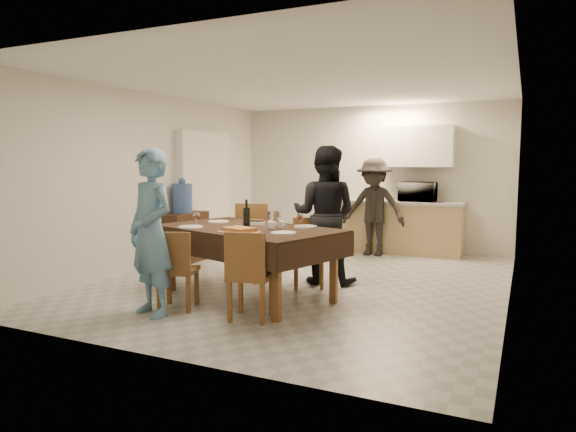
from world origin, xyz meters
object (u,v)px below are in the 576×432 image
person_near (151,233)px  person_far (325,215)px  water_pitcher (273,220)px  microwave (418,192)px  dining_table (248,231)px  console (183,237)px  water_jug (182,198)px  wine_bottle (247,213)px  savoury_tart (239,230)px  person_kitchen (374,207)px

person_near → person_far: person_far is taller
water_pitcher → microwave: (0.89, 3.77, 0.15)m
water_pitcher → microwave: microwave is taller
microwave → dining_table: bearing=71.6°
console → water_jug: size_ratio=1.84×
water_pitcher → person_far: (0.20, 1.10, -0.03)m
dining_table → microwave: 3.93m
water_pitcher → wine_bottle: bearing=166.0°
wine_bottle → savoury_tart: (0.15, -0.43, -0.14)m
savoury_tart → person_far: 1.50m
dining_table → person_far: person_far is taller
dining_table → person_kitchen: size_ratio=1.45×
person_near → wine_bottle: bearing=84.0°
wine_bottle → person_kitchen: 3.28m
water_jug → microwave: (3.22, 2.30, 0.06)m
savoury_tart → microwave: bearing=74.5°
microwave → person_near: size_ratio=0.35×
person_far → person_kitchen: size_ratio=1.09×
console → person_near: person_near is taller
person_near → person_far: (1.10, 2.10, 0.03)m
wine_bottle → person_near: (-0.50, -1.10, -0.12)m
water_jug → person_near: size_ratio=0.27×
savoury_tart → water_pitcher: bearing=52.9°
dining_table → console: (-1.98, 1.42, -0.39)m
dining_table → savoury_tart: savoury_tart is taller
console → savoury_tart: size_ratio=2.16×
savoury_tart → person_kitchen: person_kitchen is taller
wine_bottle → water_jug: bearing=144.8°
water_jug → water_pitcher: size_ratio=2.22×
person_kitchen → wine_bottle: bearing=-101.3°
water_pitcher → person_near: (-0.90, -1.00, -0.07)m
dining_table → person_near: bearing=-100.0°
water_pitcher → microwave: 3.87m
water_jug → wine_bottle: water_jug is taller
microwave → person_kitchen: (-0.65, -0.45, -0.25)m
microwave → person_near: person_near is taller
wine_bottle → person_near: 1.21m
water_pitcher → person_far: person_far is taller
dining_table → water_pitcher: 0.38m
water_jug → wine_bottle: (1.93, -1.37, -0.03)m
dining_table → person_near: size_ratio=1.38×
dining_table → water_pitcher: water_pitcher is taller
person_near → person_far: size_ratio=0.96×
microwave → wine_bottle: bearing=70.7°
savoury_tart → person_near: 0.93m
wine_bottle → water_pitcher: wine_bottle is taller
water_jug → person_far: 2.56m
dining_table → wine_bottle: (-0.05, 0.05, 0.20)m
person_near → water_pitcher: bearing=66.5°
console → microwave: 4.02m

